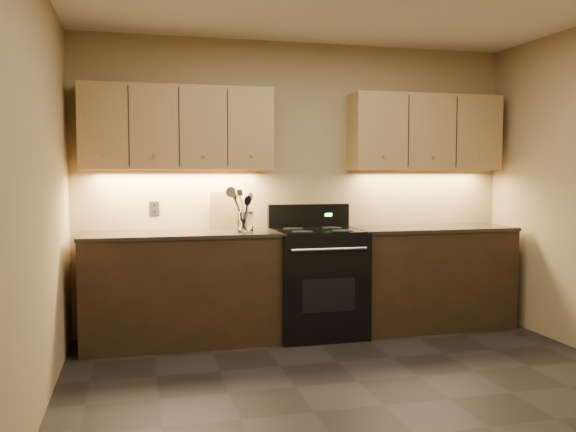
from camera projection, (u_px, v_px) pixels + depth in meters
name	position (u px, v px, depth m)	size (l,w,h in m)	color
floor	(384.00, 405.00, 3.73)	(4.00, 4.00, 0.00)	black
wall_back	(299.00, 187.00, 5.58)	(4.00, 0.04, 2.60)	#9B865B
wall_left	(27.00, 197.00, 3.16)	(0.04, 4.00, 2.60)	#9B865B
counter_left	(181.00, 288.00, 5.08)	(1.62, 0.62, 0.93)	black
counter_right	(430.00, 277.00, 5.63)	(1.46, 0.62, 0.93)	black
stove	(317.00, 281.00, 5.35)	(0.76, 0.68, 1.14)	black
upper_cab_left	(178.00, 128.00, 5.13)	(1.60, 0.30, 0.70)	tan
upper_cab_right	(425.00, 133.00, 5.68)	(1.44, 0.30, 0.70)	tan
outlet_plate	(154.00, 208.00, 5.27)	(0.09, 0.01, 0.12)	#B2B5BA
utensil_crock	(245.00, 222.00, 5.12)	(0.16, 0.16, 0.17)	white
cutting_board	(224.00, 210.00, 5.39)	(0.27, 0.02, 0.34)	tan
wooden_spoon	(243.00, 211.00, 5.12)	(0.06, 0.06, 0.32)	tan
black_spoon	(243.00, 212.00, 5.13)	(0.06, 0.06, 0.30)	black
black_turner	(246.00, 209.00, 5.09)	(0.08, 0.08, 0.35)	black
steel_spatula	(247.00, 208.00, 5.14)	(0.08, 0.08, 0.36)	silver
steel_skimmer	(247.00, 208.00, 5.12)	(0.09, 0.09, 0.37)	silver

